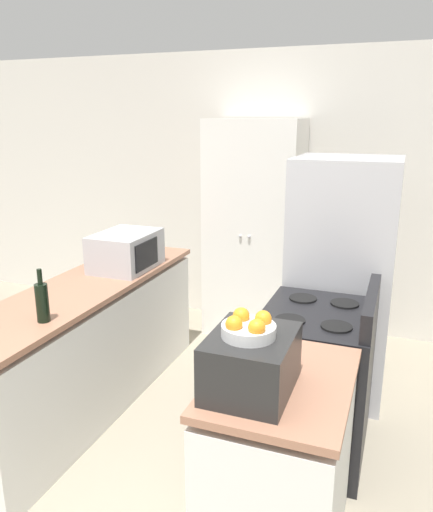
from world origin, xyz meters
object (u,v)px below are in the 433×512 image
refrigerator (341,279)px  microwave (126,251)px  fruit_bowl (249,327)px  stove (315,380)px  wine_bottle (42,302)px  pantry_cabinet (254,230)px  toaster_oven (251,363)px

refrigerator → microwave: 1.59m
microwave → fruit_bowl: bearing=-44.6°
stove → wine_bottle: wine_bottle is taller
microwave → wine_bottle: 1.05m
wine_bottle → fruit_bowl: size_ratio=1.37×
refrigerator → wine_bottle: (-1.45, -1.44, 0.15)m
refrigerator → microwave: bearing=-165.9°
refrigerator → wine_bottle: bearing=-135.2°
microwave → wine_bottle: bearing=-85.2°
pantry_cabinet → fruit_bowl: pantry_cabinet is taller
stove → refrigerator: size_ratio=0.61×
refrigerator → wine_bottle: refrigerator is taller
stove → refrigerator: bearing=87.5°
microwave → fruit_bowl: size_ratio=2.36×
stove → fruit_bowl: size_ratio=4.77×
refrigerator → toaster_oven: refrigerator is taller
refrigerator → fruit_bowl: refrigerator is taller
pantry_cabinet → stove: pantry_cabinet is taller
refrigerator → stove: bearing=-92.5°
refrigerator → wine_bottle: 2.05m
refrigerator → toaster_oven: bearing=-95.2°
microwave → fruit_bowl: fruit_bowl is taller
refrigerator → wine_bottle: size_ratio=5.71×
refrigerator → fruit_bowl: 1.78m
microwave → toaster_oven: (1.38, -1.34, -0.01)m
stove → wine_bottle: size_ratio=3.47×
pantry_cabinet → wine_bottle: size_ratio=6.52×
microwave → refrigerator: bearing=14.1°
stove → fruit_bowl: (-0.13, -0.97, 0.73)m
fruit_bowl → toaster_oven: bearing=60.9°
microwave → fruit_bowl: 1.93m
pantry_cabinet → fruit_bowl: size_ratio=8.96×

